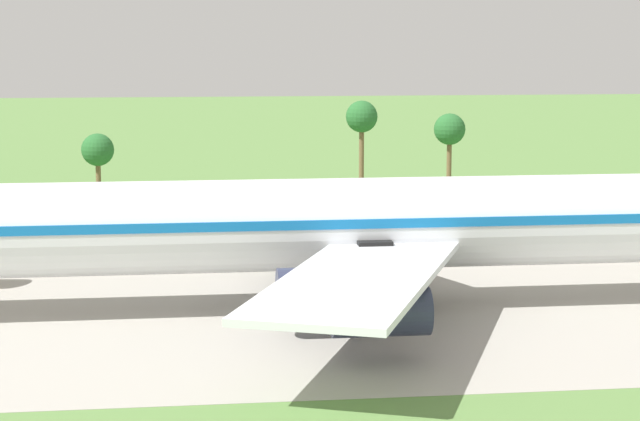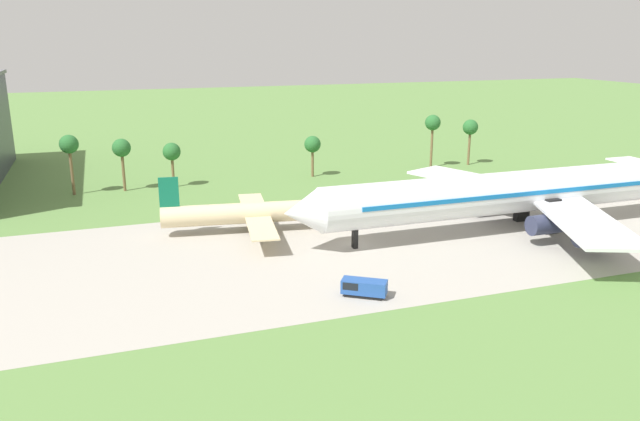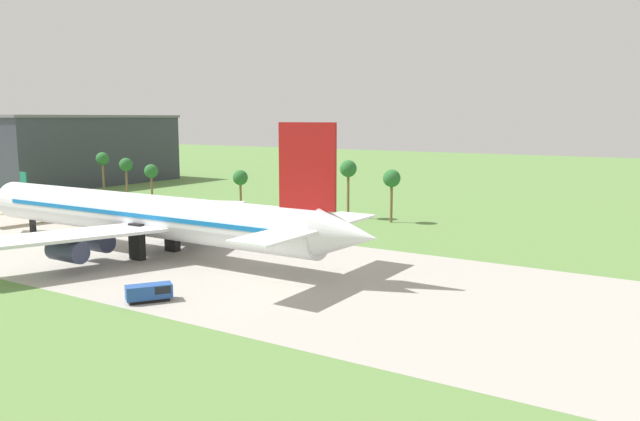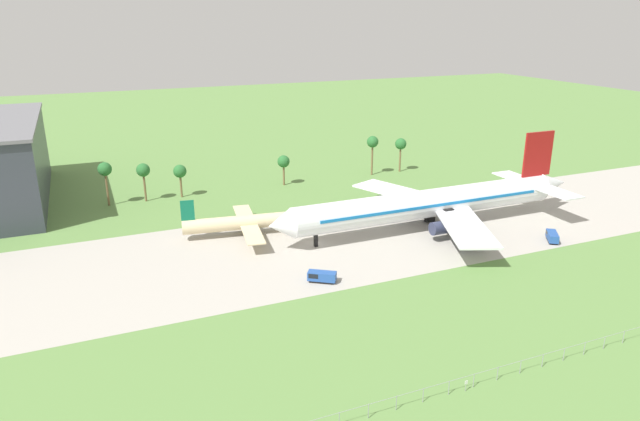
{
  "view_description": "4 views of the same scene",
  "coord_description": "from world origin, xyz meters",
  "px_view_note": "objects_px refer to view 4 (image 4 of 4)",
  "views": [
    {
      "loc": [
        17.59,
        -81.87,
        19.49
      ],
      "look_at": [
        27.84,
        -0.73,
        7.18
      ],
      "focal_mm": 65.0,
      "sensor_mm": 36.0,
      "label": 1
    },
    {
      "loc": [
        -33.85,
        -80.35,
        29.85
      ],
      "look_at": [
        -5.82,
        -0.73,
        6.18
      ],
      "focal_mm": 35.0,
      "sensor_mm": 36.0,
      "label": 2
    },
    {
      "loc": [
        103.54,
        -67.5,
        21.26
      ],
      "look_at": [
        61.5,
        -0.73,
        9.48
      ],
      "focal_mm": 35.0,
      "sensor_mm": 36.0,
      "label": 3
    },
    {
      "loc": [
        -44.64,
        -106.87,
        47.69
      ],
      "look_at": [
        3.0,
        5.0,
        6.0
      ],
      "focal_mm": 32.0,
      "sensor_mm": 36.0,
      "label": 4
    }
  ],
  "objects_px": {
    "catering_van": "(552,236)",
    "regional_aircraft": "(247,222)",
    "no_stopping_sign": "(466,385)",
    "jet_airliner": "(434,203)",
    "baggage_tug": "(321,276)"
  },
  "relations": [
    {
      "from": "catering_van",
      "to": "no_stopping_sign",
      "type": "bearing_deg",
      "value": -144.0
    },
    {
      "from": "regional_aircraft",
      "to": "catering_van",
      "type": "bearing_deg",
      "value": -26.15
    },
    {
      "from": "catering_van",
      "to": "jet_airliner",
      "type": "bearing_deg",
      "value": 138.06
    },
    {
      "from": "jet_airliner",
      "to": "no_stopping_sign",
      "type": "height_order",
      "value": "jet_airliner"
    },
    {
      "from": "regional_aircraft",
      "to": "no_stopping_sign",
      "type": "bearing_deg",
      "value": -81.0
    },
    {
      "from": "jet_airliner",
      "to": "catering_van",
      "type": "xyz_separation_m",
      "value": [
        19.69,
        -17.69,
        -5.02
      ]
    },
    {
      "from": "catering_van",
      "to": "baggage_tug",
      "type": "bearing_deg",
      "value": 178.78
    },
    {
      "from": "jet_airliner",
      "to": "no_stopping_sign",
      "type": "xyz_separation_m",
      "value": [
        -31.09,
        -54.58,
        -5.08
      ]
    },
    {
      "from": "regional_aircraft",
      "to": "catering_van",
      "type": "distance_m",
      "value": 68.43
    },
    {
      "from": "baggage_tug",
      "to": "catering_van",
      "type": "bearing_deg",
      "value": -1.22
    },
    {
      "from": "catering_van",
      "to": "no_stopping_sign",
      "type": "relative_size",
      "value": 3.24
    },
    {
      "from": "baggage_tug",
      "to": "no_stopping_sign",
      "type": "relative_size",
      "value": 3.3
    },
    {
      "from": "regional_aircraft",
      "to": "baggage_tug",
      "type": "height_order",
      "value": "regional_aircraft"
    },
    {
      "from": "catering_van",
      "to": "regional_aircraft",
      "type": "bearing_deg",
      "value": 153.85
    },
    {
      "from": "jet_airliner",
      "to": "regional_aircraft",
      "type": "distance_m",
      "value": 43.64
    }
  ]
}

